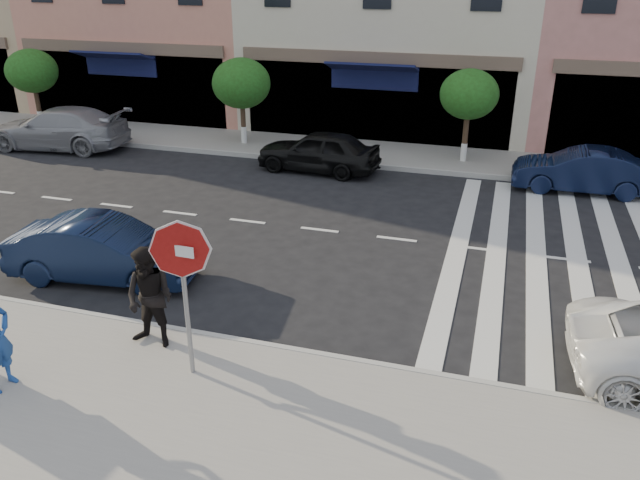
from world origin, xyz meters
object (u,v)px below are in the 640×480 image
at_px(walker, 150,298).
at_px(car_near_mid, 104,250).
at_px(car_far_left, 58,128).
at_px(car_far_mid, 318,151).
at_px(car_far_right, 582,170).
at_px(stop_sign, 182,266).

xyz_separation_m(walker, car_near_mid, (-2.47, 2.18, -0.40)).
xyz_separation_m(walker, car_far_left, (-10.21, 10.65, -0.32)).
relative_size(car_far_mid, car_far_right, 1.01).
xyz_separation_m(stop_sign, car_far_left, (-11.21, 11.21, -1.34)).
relative_size(walker, car_far_left, 0.36).
xyz_separation_m(car_near_mid, car_far_left, (-7.74, 8.47, 0.08)).
bearing_deg(stop_sign, walker, 153.21).
relative_size(stop_sign, car_far_mid, 0.67).
xyz_separation_m(car_near_mid, car_far_mid, (2.16, 8.61, 0.01)).
xyz_separation_m(stop_sign, walker, (-1.01, 0.56, -1.02)).
xyz_separation_m(walker, car_far_right, (7.74, 11.15, -0.42)).
bearing_deg(car_far_right, car_far_left, -89.41).
distance_m(car_near_mid, car_far_right, 13.59).
bearing_deg(car_far_right, car_far_mid, -88.45).
xyz_separation_m(walker, car_far_mid, (-0.31, 10.79, -0.39)).
bearing_deg(car_far_right, stop_sign, -30.89).
relative_size(car_far_left, car_far_mid, 1.30).
distance_m(car_far_left, car_far_mid, 9.90).
height_order(walker, car_far_right, walker).
distance_m(car_near_mid, car_far_left, 11.47).
relative_size(stop_sign, car_far_left, 0.52).
height_order(stop_sign, car_far_mid, stop_sign).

